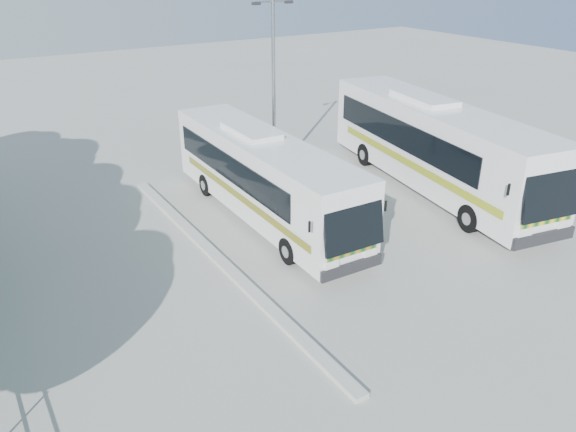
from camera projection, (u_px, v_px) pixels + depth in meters
ground at (304, 267)px, 19.03m from camera, size 100.00×100.00×0.00m
kerb_divider at (217, 258)px, 19.43m from camera, size 0.40×16.00×0.15m
coach_main at (264, 175)px, 21.88m from camera, size 2.64×11.78×3.26m
coach_adjacent at (435, 144)px, 24.59m from camera, size 4.95×13.75×3.74m
lamppost at (274, 82)px, 25.07m from camera, size 1.95×0.19×8.01m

